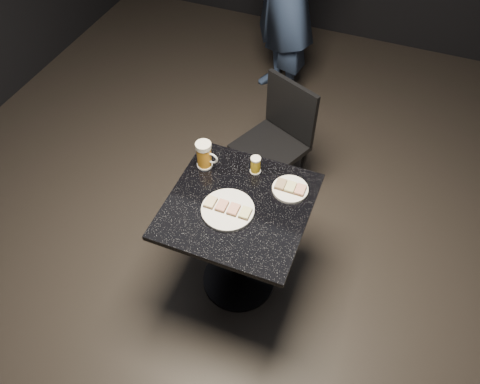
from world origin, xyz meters
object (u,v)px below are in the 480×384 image
(beer_tumbler, at_px, (256,165))
(chair, at_px, (277,137))
(table, at_px, (239,232))
(beer_mug, at_px, (204,155))
(plate_large, at_px, (228,210))
(plate_small, at_px, (290,189))

(beer_tumbler, bearing_deg, chair, 95.02)
(table, xyz_separation_m, beer_tumbler, (0.00, 0.24, 0.29))
(beer_mug, xyz_separation_m, beer_tumbler, (0.26, 0.06, -0.03))
(plate_large, height_order, chair, chair)
(beer_mug, bearing_deg, plate_small, 0.15)
(plate_small, bearing_deg, beer_tumbler, 164.76)
(plate_large, distance_m, chair, 0.89)
(plate_small, bearing_deg, beer_mug, -179.85)
(plate_small, distance_m, beer_mug, 0.48)
(beer_mug, bearing_deg, chair, 70.57)
(chair, bearing_deg, beer_tumbler, -84.98)
(table, relative_size, chair, 0.87)
(table, xyz_separation_m, beer_mug, (-0.26, 0.18, 0.32))
(plate_large, distance_m, plate_small, 0.34)
(beer_tumbler, relative_size, chair, 0.11)
(beer_mug, height_order, chair, beer_mug)
(chair, bearing_deg, table, -86.53)
(plate_small, relative_size, chair, 0.21)
(plate_large, xyz_separation_m, table, (0.03, 0.06, -0.25))
(plate_large, bearing_deg, chair, 90.95)
(plate_small, xyz_separation_m, chair, (-0.26, 0.61, -0.26))
(beer_tumbler, bearing_deg, plate_large, -96.61)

